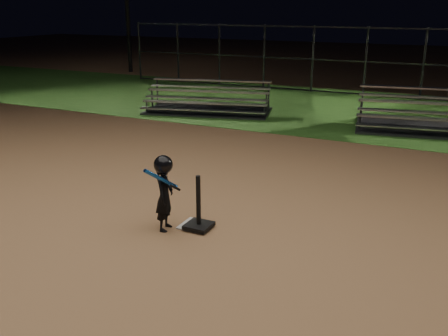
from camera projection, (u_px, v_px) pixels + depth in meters
ground at (196, 226)px, 7.77m from camera, size 80.00×80.00×0.00m
grass_strip at (344, 110)px, 16.33m from camera, size 60.00×8.00×0.01m
home_plate at (196, 225)px, 7.76m from camera, size 0.45×0.45×0.02m
batting_tee at (199, 218)px, 7.62m from camera, size 0.38×0.38×0.83m
child_batter at (164, 191)px, 7.48m from camera, size 0.42×0.65×1.17m
bleacher_left at (208, 106)px, 15.93m from camera, size 4.21×2.76×0.95m
bleacher_right at (441, 123)px, 13.51m from camera, size 4.63×2.79×1.07m
backstop_fence at (366, 62)px, 18.52m from camera, size 20.08×0.08×2.50m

